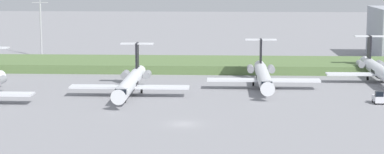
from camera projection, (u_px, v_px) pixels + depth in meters
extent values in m
plane|color=gray|center=(192.00, 90.00, 138.42)|extent=(500.00, 500.00, 0.00)
cube|color=#597542|center=(198.00, 65.00, 168.08)|extent=(320.00, 20.00, 2.04)
cube|color=silver|center=(3.00, 94.00, 124.41)|extent=(11.00, 3.20, 0.36)
cylinder|color=gray|center=(1.00, 80.00, 134.52)|extent=(1.50, 3.40, 1.50)
cylinder|color=silver|center=(130.00, 83.00, 132.70)|extent=(2.70, 24.00, 2.70)
cone|color=silver|center=(120.00, 96.00, 119.39)|extent=(2.70, 3.00, 2.70)
cone|color=silver|center=(139.00, 72.00, 146.52)|extent=(2.30, 4.00, 2.29)
cube|color=black|center=(121.00, 91.00, 121.19)|extent=(2.02, 1.80, 0.90)
cylinder|color=black|center=(130.00, 84.00, 132.73)|extent=(2.76, 3.60, 2.76)
cube|color=silver|center=(99.00, 87.00, 132.09)|extent=(11.00, 3.20, 0.36)
cube|color=silver|center=(160.00, 87.00, 131.54)|extent=(11.00, 3.20, 0.36)
cube|color=black|center=(137.00, 55.00, 142.94)|extent=(0.36, 3.20, 5.20)
cube|color=silver|center=(137.00, 44.00, 142.86)|extent=(6.80, 1.80, 0.24)
cylinder|color=gray|center=(125.00, 74.00, 141.85)|extent=(1.50, 3.40, 1.50)
cylinder|color=gray|center=(147.00, 75.00, 141.64)|extent=(1.50, 3.40, 1.50)
cylinder|color=gray|center=(125.00, 97.00, 125.59)|extent=(0.20, 0.20, 0.65)
cylinder|color=black|center=(125.00, 100.00, 125.68)|extent=(0.30, 0.90, 0.90)
cylinder|color=black|center=(122.00, 91.00, 135.47)|extent=(0.35, 0.90, 0.90)
cylinder|color=black|center=(142.00, 91.00, 135.30)|extent=(0.35, 0.90, 0.90)
cylinder|color=silver|center=(263.00, 76.00, 140.67)|extent=(2.70, 24.00, 2.70)
cone|color=silver|center=(267.00, 88.00, 127.35)|extent=(2.70, 3.00, 2.70)
cone|color=silver|center=(260.00, 67.00, 154.48)|extent=(2.30, 4.00, 2.29)
cube|color=black|center=(267.00, 84.00, 129.15)|extent=(2.02, 1.80, 0.90)
cylinder|color=black|center=(263.00, 77.00, 140.70)|extent=(2.76, 3.60, 2.76)
cube|color=silver|center=(234.00, 80.00, 140.06)|extent=(11.00, 3.20, 0.36)
cube|color=silver|center=(293.00, 80.00, 139.50)|extent=(11.00, 3.20, 0.36)
cube|color=black|center=(261.00, 51.00, 150.90)|extent=(0.36, 3.20, 5.20)
cube|color=silver|center=(261.00, 40.00, 150.82)|extent=(6.80, 1.80, 0.24)
cylinder|color=gray|center=(251.00, 69.00, 149.82)|extent=(1.50, 3.40, 1.50)
cylinder|color=gray|center=(271.00, 69.00, 149.61)|extent=(1.50, 3.40, 1.50)
cylinder|color=gray|center=(265.00, 90.00, 133.56)|extent=(0.20, 0.20, 0.65)
cylinder|color=black|center=(265.00, 93.00, 133.65)|extent=(0.30, 0.90, 0.90)
cylinder|color=black|center=(253.00, 84.00, 143.44)|extent=(0.35, 0.90, 0.90)
cylinder|color=black|center=(272.00, 84.00, 143.26)|extent=(0.35, 0.90, 0.90)
cylinder|color=silver|center=(379.00, 71.00, 148.18)|extent=(2.70, 24.00, 2.70)
cone|color=silver|center=(366.00, 62.00, 162.00)|extent=(2.30, 4.00, 2.29)
cylinder|color=black|center=(379.00, 72.00, 148.21)|extent=(2.76, 3.60, 2.76)
cube|color=silver|center=(352.00, 74.00, 147.57)|extent=(11.00, 3.20, 0.36)
cube|color=black|center=(369.00, 47.00, 158.42)|extent=(0.36, 3.20, 5.20)
cube|color=silver|center=(370.00, 36.00, 158.34)|extent=(6.80, 1.80, 0.24)
cylinder|color=gray|center=(360.00, 64.00, 157.33)|extent=(1.50, 3.40, 1.50)
cylinder|color=gray|center=(380.00, 64.00, 157.12)|extent=(1.50, 3.40, 1.50)
cylinder|color=black|center=(368.00, 78.00, 150.95)|extent=(0.35, 0.90, 0.90)
cylinder|color=#B2B2B7|center=(41.00, 31.00, 189.23)|extent=(0.50, 0.50, 14.56)
cube|color=#B2B2B7|center=(40.00, 2.00, 188.02)|extent=(4.40, 0.20, 0.20)
cube|color=silver|center=(378.00, 99.00, 125.18)|extent=(1.70, 3.20, 1.10)
cube|color=black|center=(379.00, 94.00, 124.47)|extent=(1.36, 1.10, 0.90)
cylinder|color=black|center=(375.00, 103.00, 124.36)|extent=(0.22, 0.60, 0.60)
cylinder|color=black|center=(384.00, 103.00, 124.29)|extent=(0.22, 0.60, 0.60)
cylinder|color=black|center=(373.00, 101.00, 126.25)|extent=(0.22, 0.60, 0.60)
cylinder|color=black|center=(381.00, 101.00, 126.18)|extent=(0.22, 0.60, 0.60)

